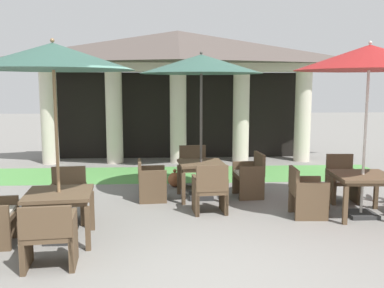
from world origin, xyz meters
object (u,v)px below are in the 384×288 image
at_px(patio_chair_near_foreground_south, 49,236).
at_px(patio_chair_mid_left_north, 194,168).
at_px(patio_table_mid_left, 201,167).
at_px(patio_umbrella_mid_right, 369,59).
at_px(patio_chair_mid_left_east, 250,176).
at_px(patio_table_near_foreground, 59,199).
at_px(patio_chair_mid_right_west, 306,193).
at_px(patio_chair_mid_left_south, 210,190).
at_px(patio_chair_mid_left_west, 151,181).
at_px(patio_chair_mid_right_north, 342,181).
at_px(patio_umbrella_mid_left, 201,65).
at_px(patio_table_mid_right, 363,180).
at_px(terracotta_urn, 175,179).
at_px(patio_umbrella_near_foreground, 53,58).
at_px(patio_chair_near_foreground_north, 68,198).

relative_size(patio_chair_near_foreground_south, patio_chair_mid_left_north, 0.93).
distance_m(patio_table_mid_left, patio_umbrella_mid_right, 3.64).
distance_m(patio_table_mid_left, patio_chair_mid_left_east, 1.03).
distance_m(patio_table_near_foreground, patio_chair_mid_right_west, 4.08).
bearing_deg(patio_chair_mid_left_south, patio_chair_mid_left_north, 90.00).
height_order(patio_chair_mid_left_west, patio_chair_mid_right_north, patio_chair_mid_right_north).
relative_size(patio_table_near_foreground, patio_umbrella_mid_left, 0.35).
distance_m(patio_chair_mid_left_west, patio_chair_mid_right_north, 3.75).
distance_m(patio_chair_near_foreground_south, patio_chair_mid_left_west, 3.31).
height_order(patio_table_mid_left, patio_chair_mid_right_north, patio_chair_mid_right_north).
relative_size(patio_chair_mid_left_north, patio_chair_mid_right_north, 1.00).
height_order(patio_chair_mid_left_west, patio_table_mid_right, patio_chair_mid_left_west).
bearing_deg(patio_chair_mid_left_east, patio_umbrella_mid_left, 90.00).
distance_m(patio_table_mid_left, patio_chair_mid_right_north, 2.77).
bearing_deg(patio_table_near_foreground, patio_table_mid_left, 45.34).
bearing_deg(patio_chair_mid_right_west, patio_table_mid_right, 90.00).
xyz_separation_m(patio_chair_mid_left_west, patio_chair_mid_right_west, (2.73, -1.21, 0.02)).
relative_size(patio_umbrella_mid_right, terracotta_urn, 7.48).
height_order(patio_umbrella_near_foreground, patio_chair_mid_right_west, patio_umbrella_near_foreground).
height_order(patio_table_mid_left, patio_chair_mid_left_south, patio_chair_mid_left_south).
bearing_deg(patio_chair_mid_left_west, patio_chair_near_foreground_south, -24.74).
height_order(patio_umbrella_near_foreground, patio_chair_mid_left_south, patio_umbrella_near_foreground).
relative_size(patio_chair_mid_left_north, patio_umbrella_mid_right, 0.30).
bearing_deg(patio_umbrella_near_foreground, patio_chair_mid_left_west, 60.54).
bearing_deg(patio_chair_mid_left_west, patio_umbrella_mid_right, 66.34).
bearing_deg(patio_umbrella_near_foreground, patio_table_near_foreground, 180.00).
height_order(patio_table_mid_left, patio_chair_mid_left_east, patio_chair_mid_left_east).
xyz_separation_m(patio_umbrella_mid_left, patio_table_mid_right, (2.68, -1.35, -1.99)).
distance_m(patio_umbrella_mid_left, patio_chair_mid_right_west, 3.10).
distance_m(patio_table_near_foreground, patio_table_mid_right, 5.00).
xyz_separation_m(patio_table_mid_right, patio_umbrella_mid_right, (0.00, 0.00, 2.05)).
bearing_deg(patio_chair_near_foreground_north, patio_table_near_foreground, 90.00).
relative_size(patio_umbrella_near_foreground, patio_chair_mid_left_west, 3.63).
relative_size(patio_chair_near_foreground_south, patio_table_mid_right, 0.84).
relative_size(patio_chair_mid_left_north, patio_table_mid_right, 0.91).
height_order(patio_umbrella_mid_left, terracotta_urn, patio_umbrella_mid_left).
height_order(patio_umbrella_near_foreground, patio_umbrella_mid_left, patio_umbrella_mid_left).
xyz_separation_m(patio_umbrella_near_foreground, terracotta_urn, (1.73, 3.29, -2.47)).
height_order(patio_chair_near_foreground_south, patio_chair_mid_left_south, patio_chair_mid_left_south).
bearing_deg(terracotta_urn, patio_chair_mid_right_west, -46.27).
relative_size(patio_chair_near_foreground_north, patio_table_mid_left, 0.94).
xyz_separation_m(patio_chair_mid_left_west, patio_umbrella_mid_right, (3.69, -1.27, 2.31)).
relative_size(patio_table_mid_left, patio_chair_mid_left_west, 1.18).
height_order(patio_chair_mid_left_west, patio_chair_mid_left_east, patio_chair_mid_left_east).
relative_size(patio_chair_near_foreground_south, terracotta_urn, 2.11).
height_order(patio_table_mid_right, patio_chair_mid_right_north, patio_chair_mid_right_north).
xyz_separation_m(patio_table_mid_left, patio_chair_mid_left_west, (-1.00, -0.08, -0.25)).
xyz_separation_m(patio_table_near_foreground, patio_chair_mid_left_west, (1.23, 2.18, -0.25)).
relative_size(patio_chair_mid_left_north, patio_chair_mid_right_west, 1.06).
xyz_separation_m(patio_chair_mid_left_south, patio_chair_mid_right_north, (2.65, 0.62, -0.01)).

